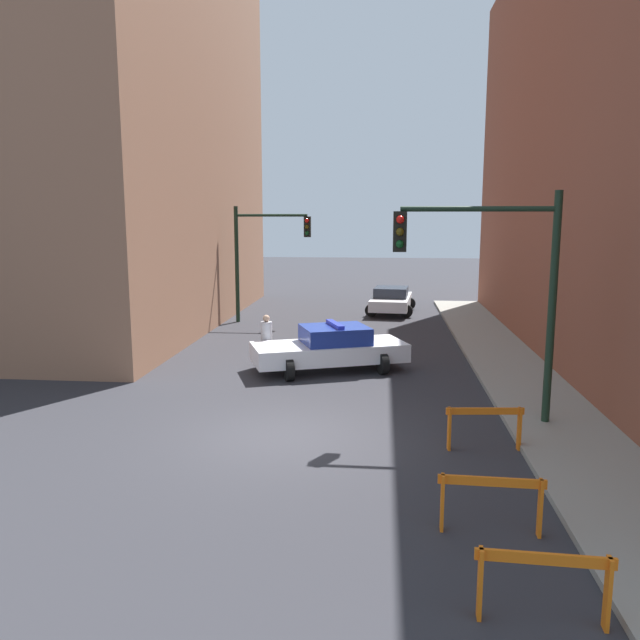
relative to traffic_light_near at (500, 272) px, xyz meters
The scene contains 11 objects.
ground_plane 6.04m from the traffic_light_near, 164.77° to the right, with size 120.00×120.00×0.00m, color #2D2D33.
sidewalk_right 3.98m from the traffic_light_near, 41.19° to the right, with size 2.40×44.00×0.12m.
building_corner_left 21.99m from the traffic_light_near, 142.77° to the left, with size 14.00×20.00×20.06m.
traffic_light_near is the anchor object (origin of this frame).
traffic_light_far 15.58m from the traffic_light_near, 121.04° to the left, with size 3.44×0.35×5.20m.
police_car 6.88m from the traffic_light_near, 131.63° to the left, with size 5.05×3.40×1.52m.
parked_car_near 17.05m from the traffic_light_near, 97.35° to the left, with size 2.55×4.45×1.31m.
pedestrian_crossing 8.53m from the traffic_light_near, 140.64° to the left, with size 0.37×0.37×1.66m.
barrier_front 7.85m from the traffic_light_near, 95.24° to the right, with size 1.60×0.23×0.90m.
barrier_mid 5.98m from the traffic_light_near, 100.11° to the right, with size 1.60×0.21×0.90m.
barrier_back 3.38m from the traffic_light_near, 105.86° to the right, with size 1.60×0.31×0.90m.
Camera 1 is at (2.13, -12.88, 4.76)m, focal length 35.00 mm.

